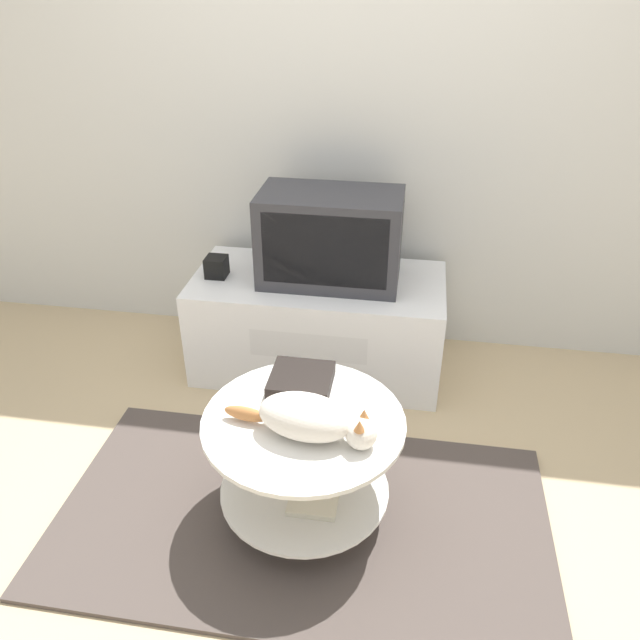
{
  "coord_description": "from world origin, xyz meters",
  "views": [
    {
      "loc": [
        0.33,
        -1.62,
        1.87
      ],
      "look_at": [
        -0.01,
        0.49,
        0.59
      ],
      "focal_mm": 35.0,
      "sensor_mm": 36.0,
      "label": 1
    }
  ],
  "objects": [
    {
      "name": "coffee_table",
      "position": [
        0.01,
        0.02,
        0.31
      ],
      "size": [
        0.71,
        0.71,
        0.45
      ],
      "color": "#B2B2B7",
      "rests_on": "rug"
    },
    {
      "name": "wall_back",
      "position": [
        0.0,
        1.41,
        1.3
      ],
      "size": [
        8.0,
        0.05,
        2.6
      ],
      "color": "silver",
      "rests_on": "ground_plane"
    },
    {
      "name": "rug",
      "position": [
        0.0,
        0.0,
        0.01
      ],
      "size": [
        1.85,
        1.02,
        0.02
      ],
      "color": "#4C423D",
      "rests_on": "ground_plane"
    },
    {
      "name": "tv_stand",
      "position": [
        -0.11,
        1.03,
        0.25
      ],
      "size": [
        1.22,
        0.59,
        0.5
      ],
      "color": "white",
      "rests_on": "ground_plane"
    },
    {
      "name": "ground_plane",
      "position": [
        0.0,
        0.0,
        0.0
      ],
      "size": [
        12.0,
        12.0,
        0.0
      ],
      "primitive_type": "plane",
      "color": "tan"
    },
    {
      "name": "dvd_box",
      "position": [
        -0.03,
        0.21,
        0.5
      ],
      "size": [
        0.23,
        0.22,
        0.05
      ],
      "color": "black",
      "rests_on": "coffee_table"
    },
    {
      "name": "speaker",
      "position": [
        -0.6,
        0.98,
        0.55
      ],
      "size": [
        0.1,
        0.1,
        0.1
      ],
      "color": "black",
      "rests_on": "tv_stand"
    },
    {
      "name": "cat",
      "position": [
        0.05,
        -0.05,
        0.54
      ],
      "size": [
        0.54,
        0.22,
        0.15
      ],
      "rotation": [
        0.0,
        0.0,
        -0.15
      ],
      "color": "silver",
      "rests_on": "coffee_table"
    },
    {
      "name": "tv",
      "position": [
        -0.05,
        1.03,
        0.72
      ],
      "size": [
        0.65,
        0.36,
        0.43
      ],
      "color": "#333338",
      "rests_on": "tv_stand"
    }
  ]
}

